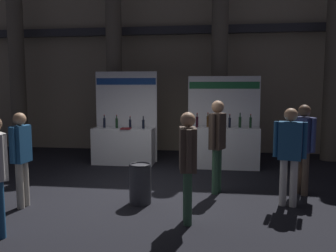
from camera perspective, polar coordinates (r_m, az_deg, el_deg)
The scene contains 10 objects.
ground_plane at distance 6.94m, azimuth -4.57°, elevation -10.76°, with size 28.88×28.88×0.00m, color black.
hall_colonnade at distance 11.10m, azimuth 0.22°, elevation 13.36°, with size 14.44×1.37×6.94m.
exhibitor_booth_0 at distance 9.33m, azimuth -7.32°, elevation -2.53°, with size 1.71×0.71×2.49m.
exhibitor_booth_1 at distance 8.93m, azimuth 9.20°, elevation -2.90°, with size 1.86×0.66×2.35m.
trash_bin at distance 6.15m, azimuth -4.65°, elevation -9.55°, with size 0.39×0.39×0.71m.
visitor_0 at distance 6.20m, azimuth 19.61°, elevation -3.52°, with size 0.53×0.32×1.70m.
visitor_2 at distance 6.97m, azimuth 21.59°, elevation -2.37°, with size 0.41×0.45×1.73m.
visitor_4 at distance 6.63m, azimuth 8.21°, elevation -2.13°, with size 0.34×0.45×1.80m.
visitor_6 at distance 6.32m, azimuth -23.28°, elevation -4.12°, with size 0.23×0.50×1.63m.
visitor_8 at distance 5.12m, azimuth 3.29°, elevation -5.23°, with size 0.30×0.57×1.69m.
Camera 1 is at (1.41, -6.48, 2.04)m, focal length 36.59 mm.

